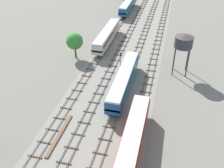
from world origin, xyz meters
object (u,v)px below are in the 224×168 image
object	(u,v)px
diesel_railcar_far_left_midfar	(128,5)
water_tower	(184,42)
diesel_railcar_far_left_mid	(107,35)
signal_post_nearest	(120,59)
diesel_railcar_centre_left_near	(124,79)
passenger_coach_centre_nearest	(130,148)

from	to	relation	value
diesel_railcar_far_left_midfar	water_tower	bearing A→B (deg)	-64.04
diesel_railcar_far_left_mid	signal_post_nearest	size ratio (longest dim) A/B	4.10
diesel_railcar_centre_left_near	passenger_coach_centre_nearest	bearing A→B (deg)	-75.25
passenger_coach_centre_nearest	signal_post_nearest	world-z (taller)	signal_post_nearest
passenger_coach_centre_nearest	diesel_railcar_centre_left_near	distance (m)	18.43
diesel_railcar_far_left_midfar	diesel_railcar_far_left_mid	bearing A→B (deg)	-90.00
passenger_coach_centre_nearest	diesel_railcar_centre_left_near	world-z (taller)	same
diesel_railcar_far_left_mid	water_tower	xyz separation A→B (m)	(20.51, -11.50, 5.19)
diesel_railcar_centre_left_near	signal_post_nearest	distance (m)	7.66
diesel_railcar_far_left_midfar	passenger_coach_centre_nearest	bearing A→B (deg)	-78.64
passenger_coach_centre_nearest	signal_post_nearest	size ratio (longest dim) A/B	4.40
diesel_railcar_far_left_midfar	water_tower	distance (m)	47.15
diesel_railcar_far_left_mid	diesel_railcar_far_left_midfar	bearing A→B (deg)	90.00
diesel_railcar_far_left_midfar	signal_post_nearest	bearing A→B (deg)	-81.11
diesel_railcar_centre_left_near	signal_post_nearest	xyz separation A→B (m)	(-2.35, 7.27, 0.60)
diesel_railcar_centre_left_near	diesel_railcar_far_left_midfar	world-z (taller)	same
signal_post_nearest	passenger_coach_centre_nearest	bearing A→B (deg)	-74.33
passenger_coach_centre_nearest	diesel_railcar_far_left_midfar	world-z (taller)	same
passenger_coach_centre_nearest	water_tower	size ratio (longest dim) A/B	2.34
diesel_railcar_far_left_midfar	water_tower	size ratio (longest dim) A/B	2.18
water_tower	signal_post_nearest	bearing A→B (deg)	-168.00
passenger_coach_centre_nearest	diesel_railcar_centre_left_near	size ratio (longest dim) A/B	1.07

